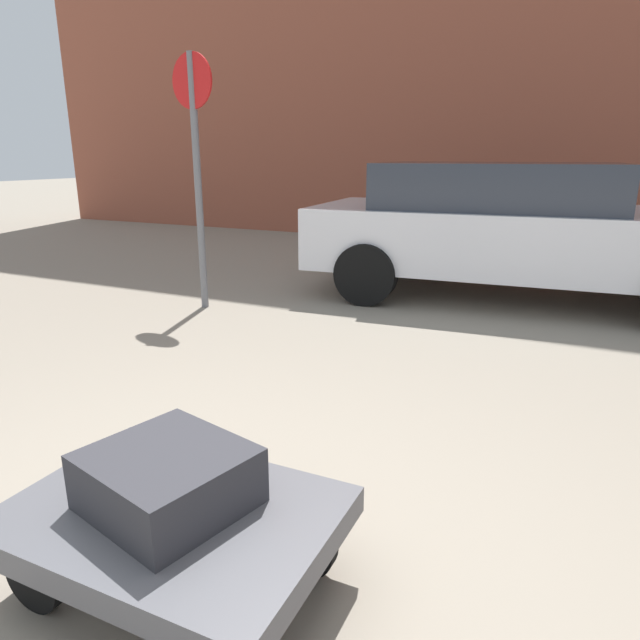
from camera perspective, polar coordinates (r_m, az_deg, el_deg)
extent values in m
plane|color=gray|center=(2.30, -14.11, -24.90)|extent=(60.00, 60.00, 0.00)
cube|color=#4C4C51|center=(2.12, -14.68, -18.99)|extent=(1.11, 0.79, 0.10)
cylinder|color=black|center=(2.23, -1.48, -21.85)|extent=(0.24, 0.06, 0.24)
cylinder|color=black|center=(2.60, -17.22, -16.56)|extent=(0.24, 0.06, 0.24)
cylinder|color=black|center=(2.31, -26.78, -22.29)|extent=(0.24, 0.06, 0.24)
cube|color=#2D2D33|center=(2.06, -15.15, -15.24)|extent=(0.60, 0.58, 0.20)
cube|color=silver|center=(6.40, 19.35, 7.77)|extent=(4.43, 2.14, 0.64)
cube|color=#2D333D|center=(6.36, 17.52, 12.88)|extent=(2.53, 1.77, 0.46)
cylinder|color=black|center=(7.45, 8.32, 7.13)|extent=(0.66, 0.27, 0.64)
cylinder|color=black|center=(5.83, 4.68, 4.67)|extent=(0.66, 0.27, 0.64)
cylinder|color=slate|center=(5.72, -12.24, 13.06)|extent=(0.07, 0.07, 2.40)
cylinder|color=red|center=(5.74, -12.86, 22.57)|extent=(0.50, 0.10, 0.50)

